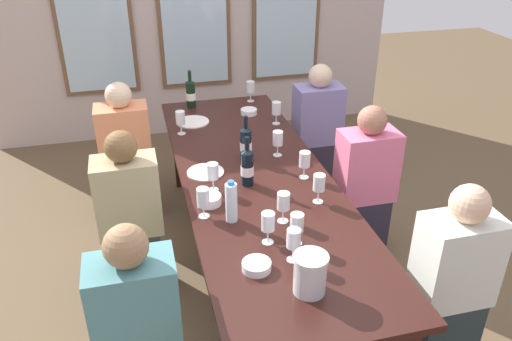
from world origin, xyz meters
The scene contains 30 objects.
ground_plane centered at (0.00, 0.00, 0.00)m, with size 12.00×12.00×0.00m, color brown.
dining_table centered at (0.00, 0.00, 0.68)m, with size 0.91×2.79×0.74m.
white_plate_0 centered at (-0.26, 0.94, 0.74)m, with size 0.25×0.25×0.01m, color white.
white_plate_1 centered at (-0.29, 0.12, 0.74)m, with size 0.23×0.23×0.01m, color white.
metal_pitcher centered at (-0.03, -1.06, 0.84)m, with size 0.16×0.16×0.19m.
wine_bottle_0 centered at (-0.07, -0.08, 0.86)m, with size 0.08×0.08×0.31m.
wine_bottle_1 centered at (0.00, 0.25, 0.85)m, with size 0.08×0.08×0.30m.
wine_bottle_2 centered at (-0.22, 1.26, 0.86)m, with size 0.08×0.08×0.31m.
tasting_bowl_0 centered at (-0.33, -0.24, 0.77)m, with size 0.14×0.14×0.05m, color white.
tasting_bowl_1 centered at (0.20, 1.00, 0.76)m, with size 0.13×0.13×0.04m, color white.
tasting_bowl_2 centered at (-0.21, -0.87, 0.76)m, with size 0.14×0.14×0.04m, color white.
water_bottle centered at (-0.24, -0.44, 0.85)m, with size 0.06×0.06×0.24m.
wine_glass_0 centered at (-0.36, 0.75, 0.86)m, with size 0.07×0.07×0.17m.
wine_glass_1 centered at (0.21, 0.24, 0.86)m, with size 0.07×0.07×0.17m.
wine_glass_2 centered at (-0.38, -0.37, 0.86)m, with size 0.07×0.07×0.17m.
wine_glass_3 centered at (0.36, 0.76, 0.86)m, with size 0.07×0.07×0.17m.
wine_glass_4 centered at (0.27, -0.38, 0.86)m, with size 0.07×0.07×0.17m.
wine_glass_5 centered at (0.29, -0.09, 0.86)m, with size 0.07×0.07×0.17m.
wine_glass_6 centered at (0.28, 1.28, 0.86)m, with size 0.07×0.07×0.17m.
wine_glass_7 centered at (-0.11, -0.68, 0.86)m, with size 0.07×0.07×0.17m.
wine_glass_8 centered at (0.02, -0.52, 0.86)m, with size 0.07×0.07×0.17m.
wine_glass_9 centered at (-0.03, -0.84, 0.86)m, with size 0.07×0.07×0.17m.
wine_glass_10 centered at (0.03, -0.72, 0.86)m, with size 0.07×0.07×0.17m.
wine_glass_11 centered at (-0.28, -0.10, 0.86)m, with size 0.07×0.07×0.17m.
seated_person_0 centered at (-0.78, 0.92, 0.53)m, with size 0.38×0.24×1.11m.
seated_person_1 centered at (0.78, 0.98, 0.53)m, with size 0.38×0.24×1.11m.
seated_person_2 centered at (-0.78, -0.92, 0.53)m, with size 0.38×0.24×1.11m.
seated_person_3 centered at (0.78, -0.98, 0.53)m, with size 0.38×0.24×1.11m.
seated_person_4 centered at (-0.78, 0.04, 0.53)m, with size 0.38×0.24×1.11m.
seated_person_5 centered at (0.78, 0.05, 0.53)m, with size 0.38×0.24×1.11m.
Camera 1 is at (-0.68, -2.68, 2.28)m, focal length 35.94 mm.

